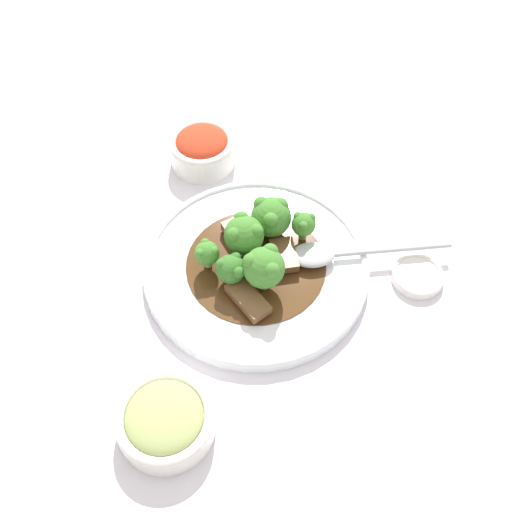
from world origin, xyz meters
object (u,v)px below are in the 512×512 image
at_px(broccoli_floret_5, 304,224).
at_px(sauce_dish, 418,276).
at_px(beef_strip_0, 242,228).
at_px(side_bowl_kimchi, 202,148).
at_px(beef_strip_2, 248,299).
at_px(broccoli_floret_2, 271,216).
at_px(broccoli_floret_3, 264,267).
at_px(broccoli_floret_4, 207,253).
at_px(main_plate, 256,267).
at_px(serving_spoon, 327,254).
at_px(broccoli_floret_1, 244,235).
at_px(beef_strip_1, 284,255).
at_px(broccoli_floret_0, 231,269).
at_px(side_bowl_appetizer, 165,420).

distance_m(broccoli_floret_5, sauce_dish, 0.17).
bearing_deg(beef_strip_0, side_bowl_kimchi, 50.16).
relative_size(beef_strip_2, broccoli_floret_2, 1.21).
bearing_deg(broccoli_floret_3, broccoli_floret_4, 95.21).
relative_size(main_plate, serving_spoon, 1.55).
distance_m(beef_strip_2, broccoli_floret_1, 0.09).
height_order(main_plate, beef_strip_2, beef_strip_2).
bearing_deg(broccoli_floret_2, broccoli_floret_3, -158.54).
relative_size(beef_strip_1, broccoli_floret_0, 1.38).
xyz_separation_m(broccoli_floret_1, side_bowl_kimchi, (0.14, 0.15, -0.03)).
height_order(broccoli_floret_0, sauce_dish, broccoli_floret_0).
xyz_separation_m(broccoli_floret_4, serving_spoon, (0.09, -0.13, -0.02)).
bearing_deg(serving_spoon, beef_strip_1, 120.12).
bearing_deg(sauce_dish, broccoli_floret_5, 97.96).
relative_size(main_plate, sauce_dish, 4.38).
bearing_deg(broccoli_floret_1, serving_spoon, -66.35).
distance_m(broccoli_floret_0, sauce_dish, 0.25).
distance_m(main_plate, serving_spoon, 0.10).
bearing_deg(broccoli_floret_5, main_plate, 152.11).
xyz_separation_m(beef_strip_1, serving_spoon, (0.03, -0.05, 0.00)).
xyz_separation_m(main_plate, beef_strip_1, (0.02, -0.03, 0.02)).
bearing_deg(broccoli_floret_3, broccoli_floret_5, -6.64).
relative_size(broccoli_floret_4, sauce_dish, 0.61).
bearing_deg(main_plate, broccoli_floret_4, 121.17).
relative_size(broccoli_floret_2, serving_spoon, 0.29).
bearing_deg(serving_spoon, broccoli_floret_5, 71.76).
xyz_separation_m(beef_strip_0, broccoli_floret_3, (-0.06, -0.07, 0.03)).
bearing_deg(side_bowl_appetizer, serving_spoon, -12.64).
bearing_deg(side_bowl_appetizer, broccoli_floret_4, 18.21).
xyz_separation_m(broccoli_floret_2, broccoli_floret_4, (-0.09, 0.05, -0.01)).
height_order(broccoli_floret_1, side_bowl_appetizer, broccoli_floret_1).
relative_size(main_plate, beef_strip_1, 5.06).
height_order(beef_strip_1, broccoli_floret_5, broccoli_floret_5).
relative_size(beef_strip_0, broccoli_floret_0, 1.37).
xyz_separation_m(beef_strip_2, broccoli_floret_1, (0.07, 0.04, 0.03)).
distance_m(broccoli_floret_4, sauce_dish, 0.28).
relative_size(broccoli_floret_1, broccoli_floret_5, 1.38).
xyz_separation_m(broccoli_floret_0, broccoli_floret_5, (0.11, -0.05, 0.00)).
relative_size(main_plate, broccoli_floret_5, 6.74).
bearing_deg(side_bowl_kimchi, broccoli_floret_1, -132.64).
relative_size(beef_strip_1, broccoli_floret_4, 1.43).
distance_m(beef_strip_2, side_bowl_kimchi, 0.28).
xyz_separation_m(broccoli_floret_1, broccoli_floret_2, (0.05, -0.01, -0.00)).
xyz_separation_m(beef_strip_0, broccoli_floret_0, (-0.08, -0.03, 0.02)).
bearing_deg(serving_spoon, beef_strip_0, 97.16).
height_order(main_plate, broccoli_floret_5, broccoli_floret_5).
bearing_deg(broccoli_floret_5, broccoli_floret_3, 173.36).
bearing_deg(main_plate, beef_strip_1, -50.20).
xyz_separation_m(beef_strip_1, broccoli_floret_2, (0.03, 0.04, 0.03)).
distance_m(broccoli_floret_5, side_bowl_appetizer, 0.31).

